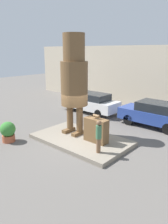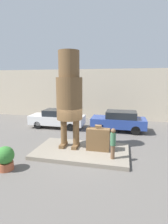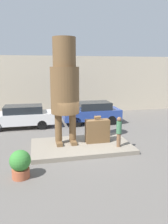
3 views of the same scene
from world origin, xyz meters
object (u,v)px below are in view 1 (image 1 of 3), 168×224
statue_figure (74,77)px  parked_car_blue (154,114)px  giant_suitcase (96,130)px  parked_car_white (91,102)px  tourist (99,135)px  planter_pot (8,131)px

statue_figure → parked_car_blue: 5.87m
statue_figure → giant_suitcase: size_ratio=3.72×
parked_car_white → tourist: bearing=132.4°
statue_figure → giant_suitcase: 3.07m
statue_figure → planter_pot: bearing=-126.4°
parked_car_white → parked_car_blue: parked_car_blue is taller
parked_car_white → parked_car_blue: (5.19, 0.13, 0.03)m
giant_suitcase → parked_car_white: giant_suitcase is taller
tourist → parked_car_white: (-5.08, 5.55, -0.23)m
statue_figure → planter_pot: size_ratio=4.88×
tourist → parked_car_blue: (0.11, 5.68, -0.20)m
giant_suitcase → parked_car_blue: 4.87m
parked_car_white → planter_pot: bearing=92.7°
tourist → planter_pot: 5.09m
statue_figure → tourist: 3.63m
parked_car_white → parked_car_blue: 5.19m
giant_suitcase → statue_figure: bearing=173.4°
giant_suitcase → tourist: size_ratio=0.94×
giant_suitcase → tourist: (0.87, -0.92, 0.23)m
parked_car_blue → planter_pot: 8.94m
tourist → parked_car_blue: size_ratio=0.36×
statue_figure → parked_car_white: size_ratio=1.16×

